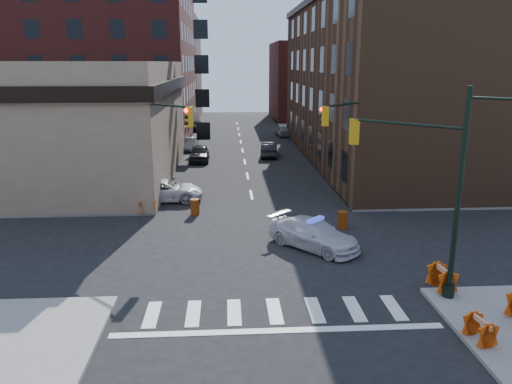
{
  "coord_description": "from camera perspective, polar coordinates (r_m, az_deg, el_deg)",
  "views": [
    {
      "loc": [
        -1.7,
        -23.48,
        8.93
      ],
      "look_at": [
        -0.14,
        2.33,
        2.2
      ],
      "focal_mm": 35.0,
      "sensor_mm": 36.0,
      "label": 1
    }
  ],
  "objects": [
    {
      "name": "parked_car_efar",
      "position": [
        62.69,
        3.08,
        6.96
      ],
      "size": [
        1.83,
        3.85,
        1.27
      ],
      "primitive_type": "imported",
      "rotation": [
        0.0,
        0.0,
        3.23
      ],
      "color": "gray",
      "rests_on": "ground"
    },
    {
      "name": "barricade_nw_b",
      "position": [
        33.53,
        -18.65,
        -0.48
      ],
      "size": [
        1.38,
        0.73,
        1.02
      ],
      "primitive_type": null,
      "rotation": [
        0.0,
        0.0,
        -0.04
      ],
      "color": "#E95A0A",
      "rests_on": "sidewalk_nw"
    },
    {
      "name": "pedestrian_c",
      "position": [
        33.72,
        -18.59,
        0.08
      ],
      "size": [
        0.97,
        0.57,
        1.56
      ],
      "primitive_type": "imported",
      "rotation": [
        0.0,
        0.0,
        0.21
      ],
      "color": "#222833",
      "rests_on": "sidewalk_nw"
    },
    {
      "name": "signal_pole_nw",
      "position": [
        29.48,
        -11.57,
        5.33
      ],
      "size": [
        3.58,
        3.67,
        8.0
      ],
      "rotation": [
        0.0,
        0.0,
        -0.79
      ],
      "color": "black",
      "rests_on": "sidewalk_nw"
    },
    {
      "name": "commercial_row_ne",
      "position": [
        48.32,
        14.57,
        11.84
      ],
      "size": [
        14.0,
        34.0,
        14.0
      ],
      "primitive_type": "cube",
      "color": "#513420",
      "rests_on": "ground"
    },
    {
      "name": "parked_car_wnear",
      "position": [
        46.87,
        -6.48,
        4.44
      ],
      "size": [
        1.79,
        4.4,
        1.5
      ],
      "primitive_type": "imported",
      "rotation": [
        0.0,
        0.0,
        0.0
      ],
      "color": "black",
      "rests_on": "ground"
    },
    {
      "name": "signal_pole_se",
      "position": [
        20.03,
        19.37,
        1.3
      ],
      "size": [
        5.4,
        5.27,
        8.0
      ],
      "rotation": [
        0.0,
        0.0,
        2.36
      ],
      "color": "black",
      "rests_on": "sidewalk_se"
    },
    {
      "name": "pickup",
      "position": [
        33.64,
        -10.36,
        0.18
      ],
      "size": [
        5.09,
        2.43,
        1.4
      ],
      "primitive_type": "imported",
      "rotation": [
        0.0,
        0.0,
        1.59
      ],
      "color": "silver",
      "rests_on": "ground"
    },
    {
      "name": "parked_car_enear",
      "position": [
        48.9,
        1.52,
        4.92
      ],
      "size": [
        1.97,
        4.53,
        1.45
      ],
      "primitive_type": "imported",
      "rotation": [
        0.0,
        0.0,
        3.04
      ],
      "color": "black",
      "rests_on": "ground"
    },
    {
      "name": "police_car",
      "position": [
        24.88,
        6.62,
        -4.82
      ],
      "size": [
        4.78,
        4.92,
        1.41
      ],
      "primitive_type": "imported",
      "rotation": [
        0.0,
        0.0,
        0.75
      ],
      "color": "silver",
      "rests_on": "ground"
    },
    {
      "name": "barricade_se_a",
      "position": [
        21.38,
        20.48,
        -9.26
      ],
      "size": [
        0.73,
        1.31,
        0.95
      ],
      "primitive_type": null,
      "rotation": [
        0.0,
        0.0,
        1.65
      ],
      "color": "red",
      "rests_on": "sidewalk_se"
    },
    {
      "name": "ground",
      "position": [
        25.18,
        0.64,
        -6.19
      ],
      "size": [
        140.0,
        140.0,
        0.0
      ],
      "primitive_type": "plane",
      "color": "black",
      "rests_on": "ground"
    },
    {
      "name": "barricade_se_b",
      "position": [
        18.2,
        24.23,
        -14.2
      ],
      "size": [
        0.68,
        1.15,
        0.81
      ],
      "primitive_type": null,
      "rotation": [
        0.0,
        0.0,
        1.71
      ],
      "color": "#D15709",
      "rests_on": "sidewalk_se"
    },
    {
      "name": "pedestrian_a",
      "position": [
        31.15,
        -14.92,
        -0.59
      ],
      "size": [
        0.78,
        0.69,
        1.78
      ],
      "primitive_type": "imported",
      "rotation": [
        0.0,
        0.0,
        -0.5
      ],
      "color": "black",
      "rests_on": "sidewalk_nw"
    },
    {
      "name": "bank_building",
      "position": [
        43.04,
        -24.48,
        7.38
      ],
      "size": [
        22.0,
        22.0,
        9.0
      ],
      "primitive_type": "cube",
      "color": "#91775F",
      "rests_on": "ground"
    },
    {
      "name": "sidewalk_ne",
      "position": [
        62.06,
        20.13,
        5.49
      ],
      "size": [
        34.0,
        54.5,
        0.15
      ],
      "primitive_type": "cube",
      "color": "gray",
      "rests_on": "ground"
    },
    {
      "name": "signal_pole_ne",
      "position": [
        30.16,
        11.11,
        5.55
      ],
      "size": [
        3.67,
        3.58,
        8.0
      ],
      "rotation": [
        0.0,
        0.0,
        -2.36
      ],
      "color": "black",
      "rests_on": "sidewalk_ne"
    },
    {
      "name": "pedestrian_b",
      "position": [
        31.28,
        -15.7,
        -0.65
      ],
      "size": [
        0.95,
        0.81,
        1.71
      ],
      "primitive_type": "imported",
      "rotation": [
        0.0,
        0.0,
        0.22
      ],
      "color": "black",
      "rests_on": "sidewalk_nw"
    },
    {
      "name": "apartment_block",
      "position": [
        65.74,
        -19.08,
        16.5
      ],
      "size": [
        25.0,
        25.0,
        24.0
      ],
      "primitive_type": "cube",
      "color": "#59201C",
      "rests_on": "ground"
    },
    {
      "name": "tree_ne_near",
      "position": [
        50.63,
        7.1,
        8.3
      ],
      "size": [
        3.0,
        3.0,
        4.85
      ],
      "color": "black",
      "rests_on": "sidewalk_ne"
    },
    {
      "name": "filler_nw",
      "position": [
        86.68,
        -13.34,
        13.59
      ],
      "size": [
        20.0,
        18.0,
        16.0
      ],
      "primitive_type": "cube",
      "color": "brown",
      "rests_on": "ground"
    },
    {
      "name": "barricade_nw_a",
      "position": [
        30.73,
        -12.32,
        -1.51
      ],
      "size": [
        1.25,
        0.77,
        0.88
      ],
      "primitive_type": null,
      "rotation": [
        0.0,
        0.0,
        0.16
      ],
      "color": "#E74A0A",
      "rests_on": "sidewalk_nw"
    },
    {
      "name": "barrel_bank",
      "position": [
        30.35,
        -7.0,
        -1.69
      ],
      "size": [
        0.66,
        0.66,
        0.96
      ],
      "primitive_type": "cylinder",
      "rotation": [
        0.0,
        0.0,
        0.26
      ],
      "color": "#BF3808",
      "rests_on": "ground"
    },
    {
      "name": "parked_car_wfar",
      "position": [
        53.13,
        -7.56,
        5.48
      ],
      "size": [
        1.8,
        3.99,
        1.27
      ],
      "primitive_type": "imported",
      "rotation": [
        0.0,
        0.0,
        -0.12
      ],
      "color": "gray",
      "rests_on": "ground"
    },
    {
      "name": "barrel_road",
      "position": [
        28.0,
        9.87,
        -3.18
      ],
      "size": [
        0.71,
        0.71,
        0.98
      ],
      "primitive_type": "cylinder",
      "rotation": [
        0.0,
        0.0,
        0.37
      ],
      "color": "#D04C09",
      "rests_on": "ground"
    },
    {
      "name": "parked_car_wdeep",
      "position": [
        68.6,
        -6.67,
        7.55
      ],
      "size": [
        2.15,
        4.55,
        1.28
      ],
      "primitive_type": "imported",
      "rotation": [
        0.0,
        0.0,
        0.08
      ],
      "color": "black",
      "rests_on": "ground"
    },
    {
      "name": "sidewalk_nw",
      "position": [
        60.78,
        -24.03,
        4.94
      ],
      "size": [
        34.0,
        54.5,
        0.15
      ],
      "primitive_type": "cube",
      "color": "gray",
      "rests_on": "ground"
    },
    {
      "name": "filler_ne",
      "position": [
        83.03,
        7.61,
        12.44
      ],
      "size": [
        16.0,
        16.0,
        12.0
      ],
      "primitive_type": "cube",
      "color": "#59201C",
      "rests_on": "ground"
    },
    {
      "name": "tree_ne_far",
      "position": [
        58.47,
        5.68,
        9.17
      ],
      "size": [
        3.0,
        3.0,
        4.85
      ],
      "color": "black",
      "rests_on": "sidewalk_ne"
    }
  ]
}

